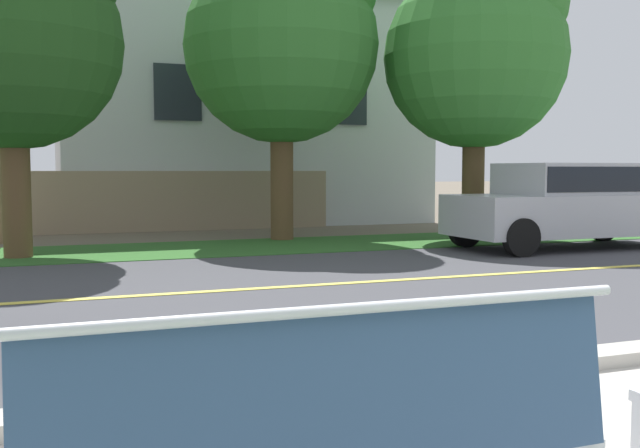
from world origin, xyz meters
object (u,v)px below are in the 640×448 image
object	(u,v)px
shade_tree_far_left	(19,24)
shade_tree_left	(288,31)
car_silver_near	(567,201)
shade_tree_centre	(482,43)

from	to	relation	value
shade_tree_far_left	shade_tree_left	size ratio (longest dim) A/B	0.89
shade_tree_far_left	shade_tree_left	world-z (taller)	shade_tree_left
car_silver_near	shade_tree_left	xyz separation A→B (m)	(-4.22, 3.28, 3.32)
shade_tree_left	shade_tree_centre	xyz separation A→B (m)	(3.74, -1.18, -0.20)
shade_tree_far_left	shade_tree_left	bearing A→B (deg)	15.45
shade_tree_centre	shade_tree_left	bearing A→B (deg)	162.47
car_silver_near	shade_tree_centre	size ratio (longest dim) A/B	0.70
car_silver_near	shade_tree_left	bearing A→B (deg)	142.15
shade_tree_far_left	car_silver_near	bearing A→B (deg)	-11.79
car_silver_near	shade_tree_centre	bearing A→B (deg)	102.81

